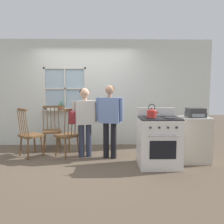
{
  "coord_description": "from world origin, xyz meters",
  "views": [
    {
      "loc": [
        0.55,
        -4.26,
        1.44
      ],
      "look_at": [
        0.63,
        0.02,
        1.0
      ],
      "focal_mm": 35.0,
      "sensor_mm": 36.0,
      "label": 1
    }
  ],
  "objects_px": {
    "chair_by_window": "(68,135)",
    "person_teen_center": "(110,115)",
    "chair_center_cluster": "(52,131)",
    "potted_plant": "(61,107)",
    "chair_near_wall": "(30,135)",
    "kettle": "(152,113)",
    "side_counter": "(194,139)",
    "stove": "(159,141)",
    "handbag": "(74,117)",
    "person_elderly_left": "(85,115)",
    "stereo": "(196,113)"
  },
  "relations": [
    {
      "from": "stove",
      "to": "kettle",
      "type": "height_order",
      "value": "kettle"
    },
    {
      "from": "chair_center_cluster",
      "to": "stove",
      "type": "xyz_separation_m",
      "value": [
        2.3,
        -1.17,
        0.01
      ]
    },
    {
      "from": "person_teen_center",
      "to": "potted_plant",
      "type": "distance_m",
      "value": 1.63
    },
    {
      "from": "person_elderly_left",
      "to": "stove",
      "type": "relative_size",
      "value": 1.36
    },
    {
      "from": "potted_plant",
      "to": "stereo",
      "type": "relative_size",
      "value": 0.8
    },
    {
      "from": "chair_by_window",
      "to": "chair_center_cluster",
      "type": "relative_size",
      "value": 1.0
    },
    {
      "from": "chair_by_window",
      "to": "person_teen_center",
      "type": "height_order",
      "value": "person_teen_center"
    },
    {
      "from": "kettle",
      "to": "side_counter",
      "type": "xyz_separation_m",
      "value": [
        0.94,
        0.37,
        -0.57
      ]
    },
    {
      "from": "chair_by_window",
      "to": "chair_center_cluster",
      "type": "distance_m",
      "value": 0.72
    },
    {
      "from": "chair_near_wall",
      "to": "stove",
      "type": "relative_size",
      "value": 0.97
    },
    {
      "from": "chair_near_wall",
      "to": "stereo",
      "type": "bearing_deg",
      "value": -142.8
    },
    {
      "from": "person_elderly_left",
      "to": "stereo",
      "type": "height_order",
      "value": "person_elderly_left"
    },
    {
      "from": "stove",
      "to": "side_counter",
      "type": "bearing_deg",
      "value": 17.51
    },
    {
      "from": "side_counter",
      "to": "stereo",
      "type": "height_order",
      "value": "stereo"
    },
    {
      "from": "stereo",
      "to": "handbag",
      "type": "bearing_deg",
      "value": 174.06
    },
    {
      "from": "chair_near_wall",
      "to": "person_elderly_left",
      "type": "xyz_separation_m",
      "value": [
        1.19,
        -0.06,
        0.43
      ]
    },
    {
      "from": "potted_plant",
      "to": "side_counter",
      "type": "xyz_separation_m",
      "value": [
        2.92,
        -1.32,
        -0.56
      ]
    },
    {
      "from": "chair_by_window",
      "to": "chair_center_cluster",
      "type": "xyz_separation_m",
      "value": [
        -0.48,
        0.53,
        0.0
      ]
    },
    {
      "from": "person_elderly_left",
      "to": "stove",
      "type": "xyz_separation_m",
      "value": [
        1.44,
        -0.58,
        -0.42
      ]
    },
    {
      "from": "chair_by_window",
      "to": "stereo",
      "type": "height_order",
      "value": "stereo"
    },
    {
      "from": "person_teen_center",
      "to": "chair_by_window",
      "type": "bearing_deg",
      "value": -170.84
    },
    {
      "from": "chair_center_cluster",
      "to": "potted_plant",
      "type": "xyz_separation_m",
      "value": [
        0.15,
        0.4,
        0.54
      ]
    },
    {
      "from": "stove",
      "to": "handbag",
      "type": "xyz_separation_m",
      "value": [
        -1.65,
        0.47,
        0.4
      ]
    },
    {
      "from": "chair_by_window",
      "to": "stereo",
      "type": "distance_m",
      "value": 2.67
    },
    {
      "from": "chair_center_cluster",
      "to": "stereo",
      "type": "relative_size",
      "value": 3.08
    },
    {
      "from": "stove",
      "to": "kettle",
      "type": "distance_m",
      "value": 0.59
    },
    {
      "from": "chair_by_window",
      "to": "potted_plant",
      "type": "bearing_deg",
      "value": -116.73
    },
    {
      "from": "chair_by_window",
      "to": "person_teen_center",
      "type": "distance_m",
      "value": 1.02
    },
    {
      "from": "person_teen_center",
      "to": "stereo",
      "type": "relative_size",
      "value": 4.5
    },
    {
      "from": "person_elderly_left",
      "to": "kettle",
      "type": "height_order",
      "value": "person_elderly_left"
    },
    {
      "from": "handbag",
      "to": "side_counter",
      "type": "bearing_deg",
      "value": -5.46
    },
    {
      "from": "person_teen_center",
      "to": "stove",
      "type": "relative_size",
      "value": 1.41
    },
    {
      "from": "stove",
      "to": "stereo",
      "type": "bearing_deg",
      "value": 16.09
    },
    {
      "from": "chair_by_window",
      "to": "person_elderly_left",
      "type": "distance_m",
      "value": 0.57
    },
    {
      "from": "chair_near_wall",
      "to": "side_counter",
      "type": "bearing_deg",
      "value": -142.46
    },
    {
      "from": "person_elderly_left",
      "to": "side_counter",
      "type": "height_order",
      "value": "person_elderly_left"
    },
    {
      "from": "chair_by_window",
      "to": "person_teen_center",
      "type": "relative_size",
      "value": 0.69
    },
    {
      "from": "chair_center_cluster",
      "to": "kettle",
      "type": "relative_size",
      "value": 4.24
    },
    {
      "from": "chair_center_cluster",
      "to": "chair_by_window",
      "type": "bearing_deg",
      "value": -65.83
    },
    {
      "from": "chair_center_cluster",
      "to": "handbag",
      "type": "height_order",
      "value": "same"
    },
    {
      "from": "chair_near_wall",
      "to": "side_counter",
      "type": "xyz_separation_m",
      "value": [
        3.4,
        -0.41,
        -0.01
      ]
    },
    {
      "from": "person_elderly_left",
      "to": "stove",
      "type": "height_order",
      "value": "person_elderly_left"
    },
    {
      "from": "kettle",
      "to": "stereo",
      "type": "relative_size",
      "value": 0.73
    },
    {
      "from": "person_elderly_left",
      "to": "kettle",
      "type": "xyz_separation_m",
      "value": [
        1.27,
        -0.72,
        0.13
      ]
    },
    {
      "from": "chair_by_window",
      "to": "chair_near_wall",
      "type": "distance_m",
      "value": 0.82
    },
    {
      "from": "chair_by_window",
      "to": "side_counter",
      "type": "height_order",
      "value": "chair_by_window"
    },
    {
      "from": "potted_plant",
      "to": "chair_near_wall",
      "type": "bearing_deg",
      "value": -117.63
    },
    {
      "from": "person_teen_center",
      "to": "kettle",
      "type": "xyz_separation_m",
      "value": [
        0.75,
        -0.63,
        0.1
      ]
    },
    {
      "from": "handbag",
      "to": "stereo",
      "type": "distance_m",
      "value": 2.43
    },
    {
      "from": "person_teen_center",
      "to": "stereo",
      "type": "xyz_separation_m",
      "value": [
        1.68,
        -0.28,
        0.07
      ]
    }
  ]
}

